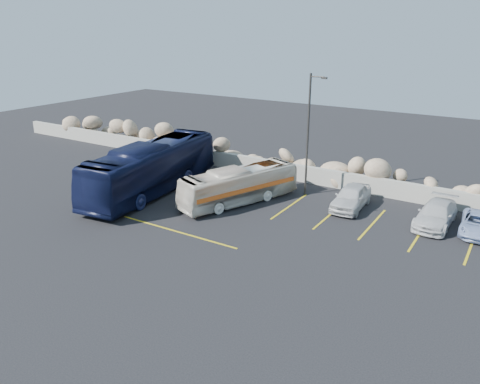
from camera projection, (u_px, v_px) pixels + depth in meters
The scene contains 10 objects.
ground at pixel (189, 237), 25.27m from camera, with size 90.00×90.00×0.00m, color black.
seawall at pixel (289, 171), 34.63m from camera, with size 60.00×0.40×1.20m, color gray.
riprap_pile at pixel (296, 158), 35.35m from camera, with size 54.00×2.80×2.60m, color #9D8167, non-canonical shape.
parking_lines at pixel (310, 220), 27.37m from camera, with size 18.16×9.36×0.01m.
lamppost at pixel (309, 132), 30.11m from camera, with size 1.14×0.18×8.00m.
vintage_bus at pixel (239, 185), 29.81m from camera, with size 1.94×8.29×2.31m, color silver.
tour_coach at pixel (152, 168), 31.63m from camera, with size 2.85×12.18×3.39m, color #0F1534.
car_a at pixel (351, 197), 29.04m from camera, with size 1.71×4.26×1.45m, color silver.
car_c at pixel (436, 214), 26.58m from camera, with size 1.81×4.46×1.29m, color silver.
car_d at pixel (478, 224), 25.58m from camera, with size 1.78×3.87×1.08m, color #90A3CC.
Camera 1 is at (14.59, -17.96, 10.81)m, focal length 35.00 mm.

